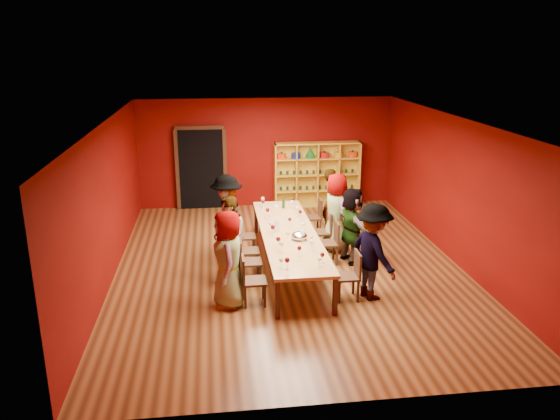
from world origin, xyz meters
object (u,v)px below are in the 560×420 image
object	(u,v)px
person_left_3	(227,216)
chair_person_right_2	(331,240)
chair_person_left_2	(245,248)
person_right_4	(331,202)
chair_person_left_0	(250,278)
chair_person_right_3	(324,229)
wine_bottle	(283,204)
chair_person_left_1	(246,259)
chair_person_left_3	(242,234)
person_right_0	(373,252)
tasting_table	(289,235)
person_left_0	(228,259)
shelving_unit	(317,171)
chair_person_right_4	(316,215)
person_left_1	(228,242)
chair_person_right_0	(351,273)
person_right_3	(336,213)
person_right_2	(352,225)
person_left_2	(229,235)
spittoon_bowl	(299,236)

from	to	relation	value
person_left_3	chair_person_right_2	bearing A→B (deg)	67.99
chair_person_left_2	person_right_4	bearing A→B (deg)	42.34
person_left_3	person_right_4	size ratio (longest dim) A/B	1.12
chair_person_left_0	chair_person_right_3	world-z (taller)	same
person_left_3	wine_bottle	xyz separation A→B (m)	(1.33, 0.94, -0.05)
wine_bottle	chair_person_left_0	bearing A→B (deg)	-107.47
chair_person_left_1	chair_person_left_2	bearing A→B (deg)	90.00
chair_person_left_3	person_right_0	world-z (taller)	person_right_0
tasting_table	person_left_0	distance (m)	2.03
shelving_unit	chair_person_left_3	world-z (taller)	shelving_unit
chair_person_left_3	chair_person_right_4	size ratio (longest dim) A/B	1.00
person_right_0	chair_person_right_4	bearing A→B (deg)	-13.82
person_left_3	person_right_0	size ratio (longest dim) A/B	1.02
chair_person_left_3	chair_person_right_3	bearing A→B (deg)	2.35
person_left_0	person_left_1	bearing A→B (deg)	176.81
chair_person_left_3	person_left_0	bearing A→B (deg)	-99.00
chair_person_right_3	person_left_0	bearing A→B (deg)	-132.59
chair_person_right_3	chair_person_right_0	bearing A→B (deg)	-90.00
person_right_3	person_right_4	xyz separation A→B (m)	(0.11, 1.06, -0.07)
chair_person_left_3	person_right_2	world-z (taller)	person_right_2
tasting_table	chair_person_right_2	size ratio (longest dim) A/B	5.06
chair_person_right_0	person_right_3	world-z (taller)	person_right_3
person_left_1	person_left_2	distance (m)	0.58
chair_person_left_1	person_right_2	size ratio (longest dim) A/B	0.55
person_right_0	person_right_3	world-z (taller)	person_right_0
person_left_3	chair_person_right_2	xyz separation A→B (m)	(2.13, -0.63, -0.41)
spittoon_bowl	person_left_1	bearing A→B (deg)	-169.59
spittoon_bowl	chair_person_right_0	bearing A→B (deg)	-56.07
person_right_4	chair_person_left_0	bearing A→B (deg)	151.18
tasting_table	person_right_4	world-z (taller)	person_right_4
person_left_0	wine_bottle	bearing A→B (deg)	155.70
person_left_0	wine_bottle	distance (m)	3.53
shelving_unit	person_right_3	bearing A→B (deg)	-93.80
person_left_3	person_right_4	xyz separation A→B (m)	(2.49, 1.13, -0.10)
chair_person_left_0	chair_person_left_2	bearing A→B (deg)	90.00
chair_person_right_4	person_right_4	size ratio (longest dim) A/B	0.55
person_left_3	spittoon_bowl	distance (m)	1.80
person_right_2	person_right_0	bearing A→B (deg)	165.25
chair_person_left_1	chair_person_right_3	bearing A→B (deg)	39.66
tasting_table	spittoon_bowl	distance (m)	0.49
chair_person_left_0	person_left_1	world-z (taller)	person_left_1
person_right_4	chair_person_left_3	bearing A→B (deg)	121.02
chair_person_right_4	chair_person_right_3	bearing A→B (deg)	-90.00
chair_person_left_2	chair_person_right_3	world-z (taller)	same
person_left_0	chair_person_right_2	world-z (taller)	person_left_0
chair_person_left_2	chair_person_right_4	bearing A→B (deg)	47.57
chair_person_right_0	wine_bottle	xyz separation A→B (m)	(-0.80, 3.26, 0.36)
chair_person_right_0	chair_person_left_3	bearing A→B (deg)	128.16
person_left_0	person_right_0	bearing A→B (deg)	88.51
chair_person_left_2	chair_person_right_2	world-z (taller)	same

